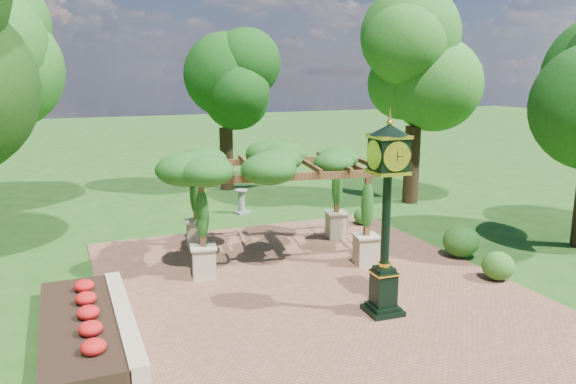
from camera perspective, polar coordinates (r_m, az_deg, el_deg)
name	(u,v)px	position (r m, az deg, el deg)	size (l,w,h in m)	color
ground	(328,304)	(13.51, 4.12, -11.25)	(120.00, 120.00, 0.00)	#1E4714
brick_plaza	(311,288)	(14.34, 2.32, -9.73)	(10.00, 12.00, 0.04)	brown
border_wall	(124,319)	(12.71, -16.33, -12.32)	(0.35, 5.00, 0.40)	#C6B793
flower_bed	(79,328)	(12.68, -20.47, -12.78)	(1.50, 5.00, 0.36)	red
pedestal_clock	(387,202)	(12.28, 10.00, -1.04)	(0.90, 0.90, 4.33)	black
pergola	(277,166)	(16.06, -1.14, 2.65)	(5.70, 4.09, 3.30)	#BBB18B
sundial	(241,203)	(21.66, -4.76, -1.11)	(0.64, 0.64, 0.93)	gray
shrub_front	(498,266)	(15.70, 20.56, -7.03)	(0.83, 0.83, 0.75)	#2D631C
shrub_mid	(461,241)	(17.20, 17.15, -4.79)	(1.04, 1.04, 0.94)	#225718
shrub_back	(364,216)	(20.09, 7.68, -2.40)	(0.69, 0.69, 0.62)	#235C1A
tree_north	(225,79)	(25.70, -6.44, 11.36)	(3.53, 3.53, 7.37)	#302113
tree_east_far	(416,64)	(23.43, 12.91, 12.53)	(3.76, 3.76, 8.24)	black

